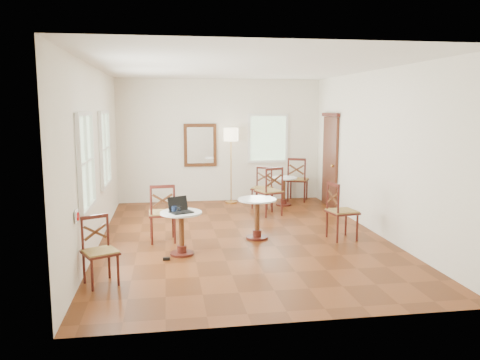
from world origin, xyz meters
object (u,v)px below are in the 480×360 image
(chair_back_a, at_px, (297,179))
(cafe_table_near, at_px, (181,228))
(cafe_table_back, at_px, (284,188))
(mouse, at_px, (183,213))
(chair_near_b, at_px, (100,251))
(navy_mug, at_px, (175,209))
(chair_mid_a, at_px, (270,191))
(laptop, at_px, (180,208))
(water_glass, at_px, (179,209))
(floor_lamp, at_px, (231,140))
(cafe_table_mid, at_px, (257,214))
(chair_near_a, at_px, (162,213))
(power_adapter, at_px, (166,259))
(chair_mid_b, at_px, (341,211))
(chair_back_b, at_px, (262,188))

(chair_back_a, bearing_deg, cafe_table_near, 77.57)
(cafe_table_back, bearing_deg, mouse, -124.26)
(chair_near_b, relative_size, navy_mug, 7.12)
(chair_mid_a, bearing_deg, chair_back_a, -144.12)
(laptop, height_order, navy_mug, laptop)
(mouse, bearing_deg, navy_mug, 144.88)
(chair_near_b, relative_size, water_glass, 8.21)
(floor_lamp, relative_size, water_glass, 16.55)
(cafe_table_near, distance_m, cafe_table_mid, 1.55)
(cafe_table_back, relative_size, chair_near_a, 0.66)
(cafe_table_back, height_order, chair_back_a, chair_back_a)
(chair_mid_a, xyz_separation_m, mouse, (-1.96, -2.69, 0.18))
(power_adapter, bearing_deg, chair_mid_a, 51.33)
(cafe_table_mid, relative_size, laptop, 1.75)
(cafe_table_near, bearing_deg, cafe_table_back, 54.32)
(cafe_table_near, height_order, chair_mid_a, chair_mid_a)
(cafe_table_near, bearing_deg, navy_mug, -160.13)
(chair_mid_b, height_order, chair_back_b, chair_mid_b)
(mouse, bearing_deg, laptop, 116.57)
(cafe_table_mid, relative_size, floor_lamp, 0.40)
(chair_back_a, bearing_deg, chair_mid_b, 111.38)
(chair_back_b, bearing_deg, floor_lamp, 163.77)
(chair_mid_b, xyz_separation_m, chair_back_b, (-0.83, 2.89, -0.04))
(cafe_table_back, relative_size, laptop, 1.63)
(cafe_table_near, bearing_deg, water_glass, -116.80)
(chair_back_a, relative_size, laptop, 2.64)
(chair_near_b, bearing_deg, chair_back_a, 25.47)
(cafe_table_back, bearing_deg, water_glass, -125.51)
(mouse, distance_m, water_glass, 0.11)
(mouse, bearing_deg, floor_lamp, 83.02)
(cafe_table_mid, relative_size, chair_mid_a, 0.68)
(cafe_table_mid, bearing_deg, chair_near_b, -142.92)
(chair_near_a, relative_size, mouse, 11.66)
(chair_near_a, xyz_separation_m, chair_back_b, (2.28, 2.56, -0.04))
(laptop, xyz_separation_m, navy_mug, (-0.08, -0.02, -0.01))
(floor_lamp, bearing_deg, mouse, -107.50)
(chair_mid_a, bearing_deg, chair_near_b, 30.52)
(cafe_table_near, xyz_separation_m, water_glass, (-0.04, -0.07, 0.32))
(chair_mid_a, distance_m, laptop, 3.25)
(cafe_table_near, distance_m, chair_mid_b, 2.85)
(cafe_table_back, bearing_deg, chair_near_b, -128.07)
(chair_back_a, bearing_deg, chair_mid_a, 79.62)
(chair_near_a, distance_m, floor_lamp, 3.75)
(mouse, bearing_deg, cafe_table_mid, 44.60)
(chair_near_b, height_order, chair_back_a, chair_back_a)
(laptop, bearing_deg, chair_back_a, 28.06)
(chair_mid_b, bearing_deg, mouse, 93.95)
(navy_mug, bearing_deg, chair_near_b, -132.93)
(chair_back_a, relative_size, floor_lamp, 0.60)
(floor_lamp, bearing_deg, chair_back_a, -0.71)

